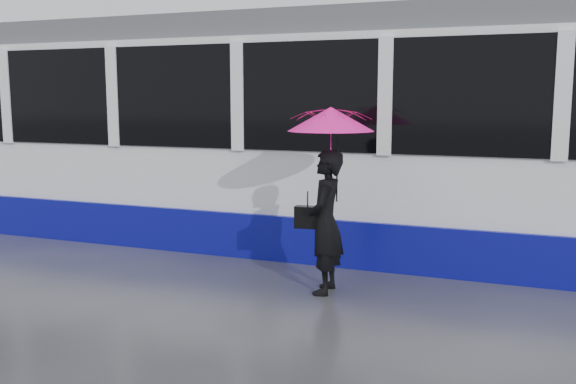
% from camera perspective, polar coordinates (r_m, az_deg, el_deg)
% --- Properties ---
extents(ground, '(90.00, 90.00, 0.00)m').
position_cam_1_polar(ground, '(7.81, -7.67, -7.96)').
color(ground, '#2F2F35').
rests_on(ground, ground).
extents(rails, '(34.00, 1.51, 0.02)m').
position_cam_1_polar(rails, '(9.99, -0.69, -4.19)').
color(rails, '#3F3D38').
rests_on(rails, ground).
extents(tram, '(26.00, 2.56, 3.35)m').
position_cam_1_polar(tram, '(9.62, 1.45, 5.12)').
color(tram, white).
rests_on(tram, ground).
extents(woman, '(0.45, 0.63, 1.62)m').
position_cam_1_polar(woman, '(7.18, 3.35, -2.70)').
color(woman, black).
rests_on(woman, ground).
extents(umbrella, '(1.05, 1.05, 1.09)m').
position_cam_1_polar(umbrella, '(7.04, 3.81, 4.99)').
color(umbrella, '#FF1579').
rests_on(umbrella, ground).
extents(handbag, '(0.30, 0.16, 0.43)m').
position_cam_1_polar(handbag, '(7.26, 1.75, -2.25)').
color(handbag, black).
rests_on(handbag, ground).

